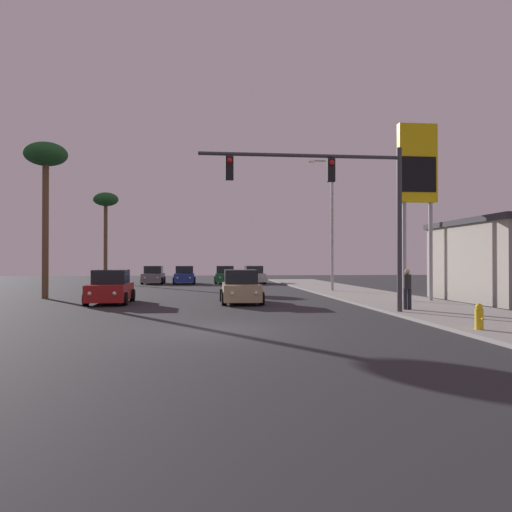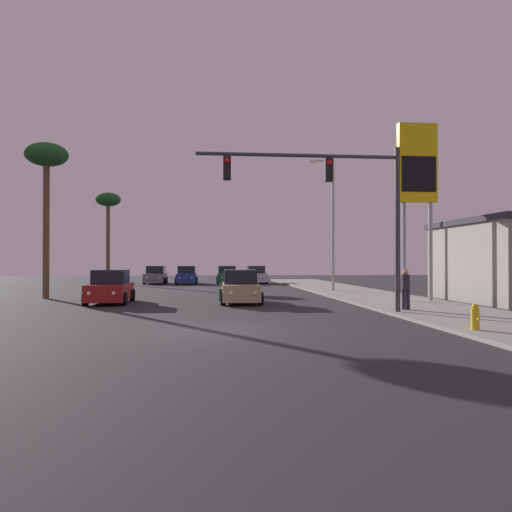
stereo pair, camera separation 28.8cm
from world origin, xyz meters
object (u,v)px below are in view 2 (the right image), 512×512
car_silver (256,275)px  traffic_light_mast (340,193)px  car_tan (240,288)px  car_green (227,276)px  palm_tree_near (47,163)px  gas_station_sign (417,173)px  street_lamp (331,217)px  palm_tree_far (108,205)px  car_grey (156,276)px  car_blue (187,276)px  car_red (110,288)px  pedestrian_on_sidewalk (406,287)px  fire_hydrant (475,317)px

car_silver → traffic_light_mast: traffic_light_mast is taller
car_tan → car_green: 22.56m
car_silver → palm_tree_near: size_ratio=0.49×
gas_station_sign → palm_tree_near: gas_station_sign is taller
street_lamp → palm_tree_far: bearing=138.2°
car_tan → car_grey: (-6.52, 22.68, 0.00)m
traffic_light_mast → street_lamp: bearing=77.1°
street_lamp → gas_station_sign: (2.21, -8.92, 1.50)m
gas_station_sign → traffic_light_mast: bearing=-135.8°
car_tan → palm_tree_near: palm_tree_near is taller
car_green → street_lamp: (6.52, -14.45, 4.36)m
car_grey → car_green: (6.75, -0.12, 0.00)m
car_green → palm_tree_far: 13.46m
car_blue → car_tan: size_ratio=1.00×
car_blue → car_red: same height
palm_tree_far → palm_tree_near: (0.44, -20.00, 0.08)m
car_blue → traffic_light_mast: (7.10, -28.46, 4.00)m
car_silver → palm_tree_near: 24.08m
car_silver → car_grey: size_ratio=1.00×
car_silver → car_green: bearing=1.4°
car_blue → palm_tree_far: 10.43m
car_blue → gas_station_sign: bearing=118.0°
car_grey → car_tan: bearing=106.9°
car_silver → traffic_light_mast: 29.09m
traffic_light_mast → pedestrian_on_sidewalk: 4.84m
palm_tree_near → car_grey: bearing=77.0°
palm_tree_near → car_green: bearing=59.0°
car_grey → fire_hydrant: size_ratio=5.69×
pedestrian_on_sidewalk → palm_tree_near: 20.84m
car_green → palm_tree_far: bearing=-6.0°
gas_station_sign → palm_tree_far: 32.17m
car_silver → car_blue: same height
car_tan → traffic_light_mast: (3.50, -6.14, 4.00)m
street_lamp → palm_tree_far: street_lamp is taller
street_lamp → car_green: bearing=114.3°
street_lamp → car_silver: bearing=104.4°
car_grey → street_lamp: 20.19m
car_red → fire_hydrant: car_red is taller
car_red → traffic_light_mast: bearing=145.5°
car_tan → palm_tree_far: size_ratio=0.49×
car_silver → car_red: (-9.52, -22.14, 0.00)m
car_blue → gas_station_sign: (12.57, -23.14, 5.86)m
car_tan → palm_tree_far: 27.55m
car_green → car_red: (-6.75, -22.03, 0.00)m
car_tan → pedestrian_on_sidewalk: size_ratio=2.59×
street_lamp → fire_hydrant: (-0.68, -19.51, -4.63)m
gas_station_sign → car_silver: bearing=104.2°
fire_hydrant → palm_tree_far: size_ratio=0.09×
car_blue → fire_hydrant: (9.68, -33.73, -0.27)m
car_blue → car_grey: 2.94m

